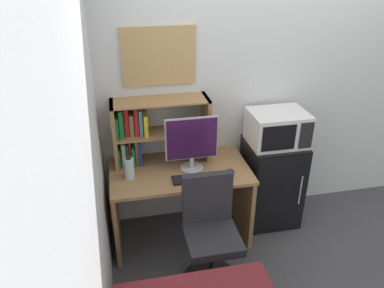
% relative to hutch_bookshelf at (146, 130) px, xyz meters
% --- Properties ---
extents(wall_back, '(6.40, 0.04, 2.60)m').
position_rel_hutch_bookshelf_xyz_m(wall_back, '(1.61, 0.14, 0.28)').
color(wall_back, silver).
rests_on(wall_back, ground_plane).
extents(wall_left, '(0.04, 4.40, 2.60)m').
position_rel_hutch_bookshelf_xyz_m(wall_left, '(-0.41, -1.48, 0.28)').
color(wall_left, silver).
rests_on(wall_left, ground_plane).
extents(desk, '(1.19, 0.68, 0.72)m').
position_rel_hutch_bookshelf_xyz_m(desk, '(0.25, -0.21, -0.52)').
color(desk, '#997047').
rests_on(desk, ground_plane).
extents(hutch_bookshelf, '(0.83, 0.27, 0.57)m').
position_rel_hutch_bookshelf_xyz_m(hutch_bookshelf, '(0.00, 0.00, 0.00)').
color(hutch_bookshelf, '#997047').
rests_on(hutch_bookshelf, desk).
extents(monitor, '(0.45, 0.20, 0.48)m').
position_rel_hutch_bookshelf_xyz_m(monitor, '(0.36, -0.23, -0.04)').
color(monitor, '#B7B7BC').
rests_on(monitor, desk).
extents(keyboard, '(0.37, 0.13, 0.02)m').
position_rel_hutch_bookshelf_xyz_m(keyboard, '(0.35, -0.40, -0.29)').
color(keyboard, black).
rests_on(keyboard, desk).
extents(computer_mouse, '(0.07, 0.08, 0.03)m').
position_rel_hutch_bookshelf_xyz_m(computer_mouse, '(0.66, -0.37, -0.28)').
color(computer_mouse, black).
rests_on(computer_mouse, desk).
extents(water_bottle, '(0.08, 0.08, 0.20)m').
position_rel_hutch_bookshelf_xyz_m(water_bottle, '(-0.17, -0.27, -0.21)').
color(water_bottle, silver).
rests_on(water_bottle, desk).
extents(mini_fridge, '(0.50, 0.49, 0.84)m').
position_rel_hutch_bookshelf_xyz_m(mini_fridge, '(1.16, -0.13, -0.60)').
color(mini_fridge, black).
rests_on(mini_fridge, ground_plane).
extents(microwave, '(0.50, 0.40, 0.30)m').
position_rel_hutch_bookshelf_xyz_m(microwave, '(1.16, -0.13, -0.03)').
color(microwave, silver).
rests_on(microwave, mini_fridge).
extents(desk_chair, '(0.46, 0.46, 0.93)m').
position_rel_hutch_bookshelf_xyz_m(desk_chair, '(0.39, -0.78, -0.61)').
color(desk_chair, black).
rests_on(desk_chair, ground_plane).
extents(wall_corkboard, '(0.61, 0.02, 0.48)m').
position_rel_hutch_bookshelf_xyz_m(wall_corkboard, '(0.15, 0.11, 0.60)').
color(wall_corkboard, tan).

